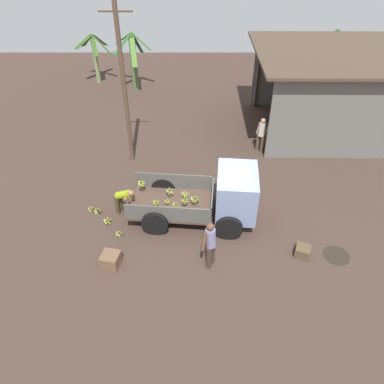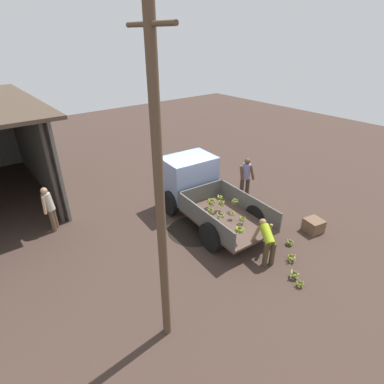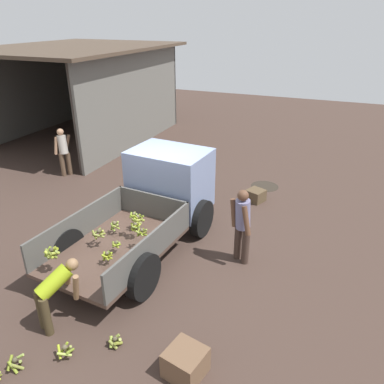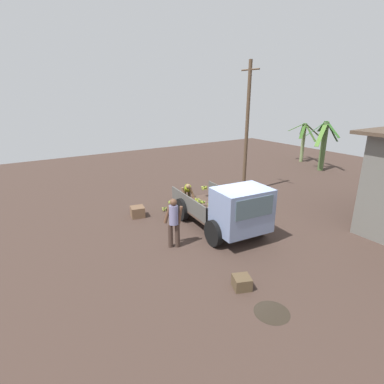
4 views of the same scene
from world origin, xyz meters
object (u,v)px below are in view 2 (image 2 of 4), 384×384
Objects in this scene: person_worker_loading at (267,240)px; banana_bunch_on_ground_0 at (291,257)px; banana_bunch_on_ground_3 at (290,242)px; banana_bunch_on_ground_1 at (294,274)px; person_bystander_near_shed at (49,207)px; banana_bunch_on_ground_2 at (300,284)px; wooden_crate_0 at (313,225)px; wooden_crate_1 at (191,172)px; cargo_truck at (196,185)px; utility_pole at (160,203)px; person_foreground_visitor at (246,176)px.

person_worker_loading is 3.81× the size of banana_bunch_on_ground_0.
banana_bunch_on_ground_3 is (-0.06, -1.15, -0.61)m from person_worker_loading.
person_worker_loading is 1.30m from banana_bunch_on_ground_3.
person_bystander_near_shed is at bearing 33.76° from banana_bunch_on_ground_1.
banana_bunch_on_ground_1 is at bearing -28.58° from banana_bunch_on_ground_2.
wooden_crate_0 is (1.17, -2.53, 0.12)m from banana_bunch_on_ground_2.
banana_bunch_on_ground_1 is 0.65× the size of wooden_crate_1.
banana_bunch_on_ground_0 is (-0.53, -0.56, -0.57)m from person_worker_loading.
cargo_truck is 14.64× the size of banana_bunch_on_ground_0.
banana_bunch_on_ground_3 is 0.57× the size of wooden_crate_1.
person_worker_loading reaches higher than wooden_crate_0.
utility_pole reaches higher than person_foreground_visitor.
cargo_truck is 4.79m from banana_bunch_on_ground_2.
banana_bunch_on_ground_0 reaches higher than banana_bunch_on_ground_3.
wooden_crate_1 is (6.12, -5.59, -3.12)m from utility_pole.
cargo_truck is at bearing -172.01° from person_bystander_near_shed.
wooden_crate_1 is (6.46, -1.45, 0.03)m from banana_bunch_on_ground_0.
utility_pole is at bearing -31.21° from person_foreground_visitor.
banana_bunch_on_ground_0 is (-0.34, -4.14, -3.15)m from utility_pole.
banana_bunch_on_ground_1 is 7.21m from wooden_crate_1.
cargo_truck is at bearing 14.71° from banana_bunch_on_ground_3.
person_foreground_visitor is 3.36m from banana_bunch_on_ground_3.
banana_bunch_on_ground_2 is at bearing 114.85° from wooden_crate_0.
banana_bunch_on_ground_3 is 1.25m from wooden_crate_0.
person_worker_loading is at bearing 46.08° from banana_bunch_on_ground_0.
person_bystander_near_shed reaches higher than banana_bunch_on_ground_0.
wooden_crate_0 is (0.44, -1.85, 0.08)m from banana_bunch_on_ground_0.
utility_pole is 4.08× the size of person_bystander_near_shed.
wooden_crate_1 reaches higher than banana_bunch_on_ground_0.
banana_bunch_on_ground_3 is at bearing 171.91° from wooden_crate_1.
utility_pole is 8.85m from wooden_crate_1.
utility_pole is 6.19m from person_bystander_near_shed.
banana_bunch_on_ground_3 is at bearing -66.58° from person_worker_loading.
banana_bunch_on_ground_3 is 0.47× the size of wooden_crate_0.
person_worker_loading is 2.62× the size of wooden_crate_1.
banana_bunch_on_ground_0 is 0.69× the size of wooden_crate_1.
wooden_crate_1 is (0.47, -6.30, -0.70)m from person_bystander_near_shed.
banana_bunch_on_ground_0 is 0.76m from banana_bunch_on_ground_3.
utility_pole is at bearing 77.35° from banana_bunch_on_ground_1.
banana_bunch_on_ground_1 is 1.36× the size of banana_bunch_on_ground_2.
wooden_crate_1 is at bearing 3.77° from wooden_crate_0.
banana_bunch_on_ground_1 is (-3.96, 2.36, -0.81)m from person_foreground_visitor.
wooden_crate_0 is (0.90, -2.38, 0.09)m from banana_bunch_on_ground_1.
utility_pole is 20.94× the size of banana_bunch_on_ground_0.
cargo_truck is at bearing 4.58° from banana_bunch_on_ground_0.
person_foreground_visitor is 4.68m from banana_bunch_on_ground_1.
person_bystander_near_shed is at bearing -79.59° from person_foreground_visitor.
person_worker_loading reaches higher than banana_bunch_on_ground_1.
person_bystander_near_shed is at bearing 44.66° from banana_bunch_on_ground_3.
banana_bunch_on_ground_0 is 6.62m from wooden_crate_1.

